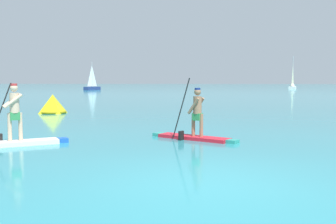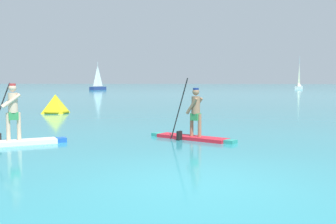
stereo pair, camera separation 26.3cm
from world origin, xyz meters
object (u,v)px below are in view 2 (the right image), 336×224
object	(u,v)px
paddleboarder_mid_center	(193,128)
sailboat_left_horizon	(98,86)
race_marker_buoy	(56,105)
sailboat_right_horizon	(299,85)
paddleboarder_near_left	(13,132)

from	to	relation	value
paddleboarder_mid_center	sailboat_left_horizon	distance (m)	67.90
race_marker_buoy	sailboat_left_horizon	size ratio (longest dim) A/B	0.31
race_marker_buoy	sailboat_right_horizon	bearing A→B (deg)	68.72
race_marker_buoy	sailboat_left_horizon	world-z (taller)	sailboat_left_horizon
paddleboarder_mid_center	sailboat_right_horizon	bearing A→B (deg)	-74.01
paddleboarder_near_left	sailboat_right_horizon	bearing A→B (deg)	-140.18
paddleboarder_mid_center	race_marker_buoy	world-z (taller)	paddleboarder_mid_center
paddleboarder_mid_center	sailboat_right_horizon	distance (m)	78.48
paddleboarder_mid_center	sailboat_right_horizon	world-z (taller)	sailboat_right_horizon
paddleboarder_mid_center	paddleboarder_near_left	bearing A→B (deg)	48.31
paddleboarder_mid_center	sailboat_left_horizon	size ratio (longest dim) A/B	0.50
sailboat_left_horizon	sailboat_right_horizon	distance (m)	43.02
sailboat_left_horizon	sailboat_right_horizon	xyz separation A→B (m)	(41.13, 12.60, 0.12)
paddleboarder_near_left	sailboat_left_horizon	size ratio (longest dim) A/B	0.47
paddleboarder_near_left	sailboat_left_horizon	bearing A→B (deg)	-108.29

